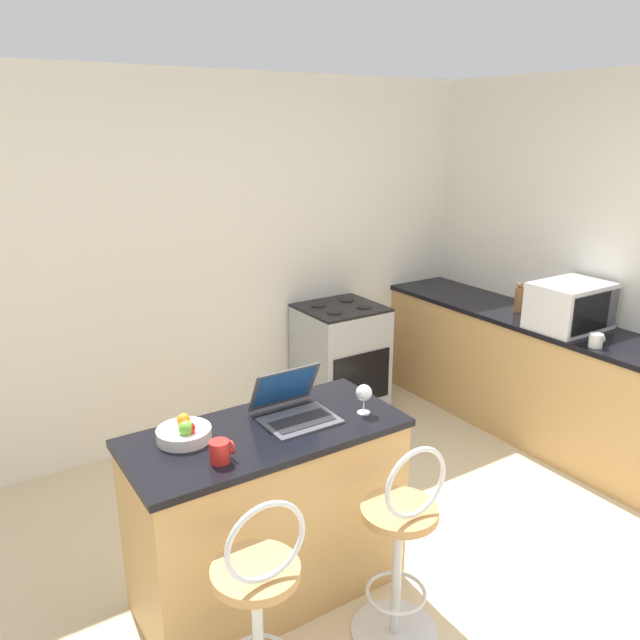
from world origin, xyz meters
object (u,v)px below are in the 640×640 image
Objects in this scene: laptop at (293,405)px; microwave at (571,306)px; wine_glass_short at (364,393)px; bar_stool_far at (400,549)px; stove_range at (340,361)px; fruit_bowl at (184,433)px; mug_white at (596,340)px; pepper_mill at (519,298)px; bar_stool_near at (259,614)px; mug_red at (220,451)px.

laptop is 2.29m from microwave.
microwave is 2.00m from wine_glass_short.
laptop is at bearing 105.94° from bar_stool_far.
stove_range is 3.74× the size of fruit_bowl.
mug_white is 0.81m from pepper_mill.
bar_stool_near is 2.91× the size of laptop.
laptop is 3.33× the size of mug_red.
wine_glass_short is at bearing -159.54° from pepper_mill.
stove_range is at bearing 61.80° from bar_stool_far.
mug_white is 0.42× the size of fruit_bowl.
bar_stool_near is at bearing -89.78° from fruit_bowl.
mug_red is 0.26m from fruit_bowl.
bar_stool_near is 0.94m from laptop.
mug_white is (2.62, 0.42, 0.48)m from bar_stool_near.
mug_red is at bearing -173.08° from microwave.
bar_stool_far is 1.08m from fruit_bowl.
microwave reaches higher than bar_stool_far.
mug_red is at bearing -164.17° from pepper_mill.
bar_stool_near is at bearing -97.36° from mug_red.
microwave is at bearing 1.56° from fruit_bowl.
mug_red is 0.43× the size of fruit_bowl.
laptop is at bearing 174.69° from mug_white.
wine_glass_short reaches higher than fruit_bowl.
stove_range is 1.89m from mug_white.
stove_range is at bearing 48.72° from bar_stool_near.
microwave is at bearing 15.05° from bar_stool_near.
microwave is 3.59× the size of wine_glass_short.
fruit_bowl is at bearing -178.44° from microwave.
microwave is 1.75m from stove_range.
microwave is 2.77m from mug_red.
mug_red is at bearing 146.78° from bar_stool_far.
laptop is 1.98m from stove_range.
laptop reaches higher than mug_red.
microwave is 5.19× the size of mug_white.
bar_stool_near is at bearing -130.34° from laptop.
bar_stool_far is 6.78× the size of wine_glass_short.
wine_glass_short is at bearing -121.38° from stove_range.
microwave is 0.40m from mug_white.
bar_stool_near reaches higher than mug_red.
bar_stool_far is 0.91m from mug_red.
bar_stool_far is 2.50m from pepper_mill.
stove_range is 8.88× the size of mug_white.
bar_stool_far is (0.70, 0.00, 0.00)m from bar_stool_near.
pepper_mill reaches higher than bar_stool_near.
wine_glass_short is 0.86m from fruit_bowl.
bar_stool_far is at bearing -167.70° from mug_white.
laptop is 0.65× the size of microwave.
mug_red is 0.78m from wine_glass_short.
fruit_bowl is (-2.82, -0.53, -0.07)m from pepper_mill.
laptop is 2.33× the size of wine_glass_short.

